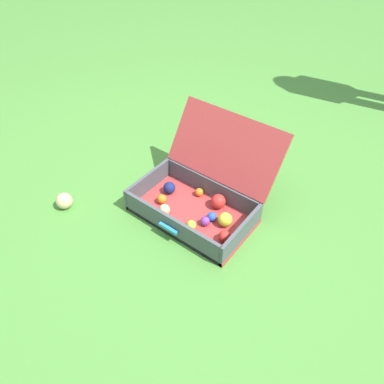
{
  "coord_description": "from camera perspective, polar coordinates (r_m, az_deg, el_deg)",
  "views": [
    {
      "loc": [
        0.8,
        -1.06,
        1.4
      ],
      "look_at": [
        -0.0,
        -0.01,
        0.17
      ],
      "focal_mm": 33.42,
      "sensor_mm": 36.0,
      "label": 1
    }
  ],
  "objects": [
    {
      "name": "ground_plane",
      "position": [
        1.93,
        0.24,
        -3.65
      ],
      "size": [
        16.0,
        16.0,
        0.0
      ],
      "primitive_type": "plane",
      "color": "#4C8C38"
    },
    {
      "name": "stray_ball_on_grass",
      "position": [
        2.06,
        -19.72,
        -1.33
      ],
      "size": [
        0.09,
        0.09,
        0.09
      ],
      "primitive_type": "sphere",
      "color": "#D1B784",
      "rests_on": "ground"
    },
    {
      "name": "open_suitcase",
      "position": [
        1.89,
        1.56,
        -0.28
      ],
      "size": [
        0.63,
        0.6,
        0.45
      ],
      "color": "#B23838",
      "rests_on": "ground"
    }
  ]
}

